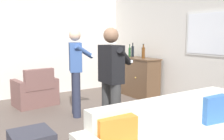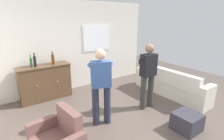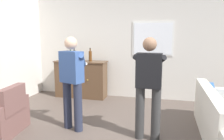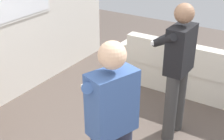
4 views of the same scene
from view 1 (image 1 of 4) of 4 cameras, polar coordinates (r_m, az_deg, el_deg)
name	(u,v)px [view 1 (image 1 of 4)]	position (r m, az deg, el deg)	size (l,w,h in m)	color
ground	(74,127)	(4.47, -8.61, -12.70)	(10.40, 10.40, 0.00)	brown
wall_back_with_window	(183,43)	(5.79, 16.01, 6.04)	(5.20, 0.15, 2.80)	silver
wall_side_left	(29,42)	(6.70, -18.37, 6.13)	(0.12, 5.20, 2.80)	silver
armchair	(36,93)	(5.86, -17.04, -5.00)	(0.73, 0.95, 0.85)	brown
sideboard_cabinet	(136,76)	(6.51, 5.49, -1.49)	(1.42, 0.49, 1.00)	brown
bottle_wine_green	(143,52)	(6.22, 7.17, 4.01)	(0.08, 0.08, 0.35)	#593314
bottle_liquor_amber	(130,52)	(6.68, 4.06, 4.17)	(0.06, 0.06, 0.33)	#1E4C23
bottle_spirits_clear	(133,51)	(6.62, 4.74, 4.32)	(0.07, 0.07, 0.37)	black
person_standing_left	(76,68)	(4.86, -8.21, 0.41)	(0.52, 0.52, 1.68)	#282D42
person_standing_right	(112,79)	(3.66, -0.07, -1.99)	(0.56, 0.48, 1.68)	#383838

